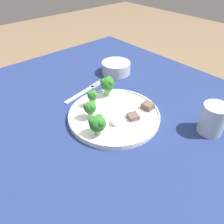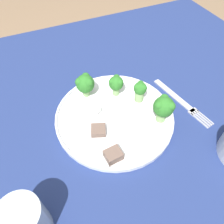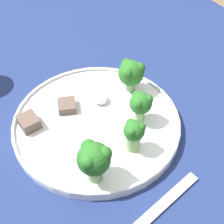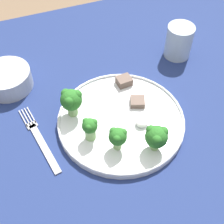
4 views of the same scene
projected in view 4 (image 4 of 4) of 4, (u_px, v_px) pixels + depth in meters
table at (116, 147)px, 0.79m from camera, size 1.17×1.00×0.72m
dinner_plate at (121, 120)px, 0.71m from camera, size 0.29×0.29×0.02m
fork at (40, 139)px, 0.68m from camera, size 0.05×0.20×0.00m
cream_bowl at (7, 79)px, 0.77m from camera, size 0.12×0.12×0.05m
drinking_glass at (179, 43)px, 0.84m from camera, size 0.07×0.07×0.09m
broccoli_floret_near_rim_left at (118, 137)px, 0.63m from camera, size 0.04×0.04×0.06m
broccoli_floret_center_left at (157, 137)px, 0.63m from camera, size 0.05×0.05×0.06m
broccoli_floret_back_left at (90, 128)px, 0.65m from camera, size 0.03×0.03×0.06m
broccoli_floret_front_left at (71, 100)px, 0.68m from camera, size 0.05×0.05×0.07m
meat_slice_front_slice at (124, 81)px, 0.77m from camera, size 0.04×0.03×0.02m
meat_slice_middle_slice at (138, 102)px, 0.73m from camera, size 0.04×0.04×0.01m
sauce_dollop at (142, 122)px, 0.69m from camera, size 0.03×0.03×0.02m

